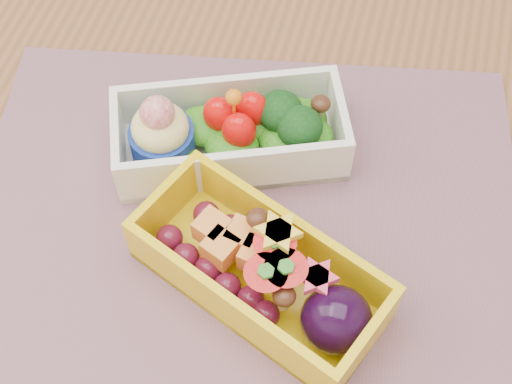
% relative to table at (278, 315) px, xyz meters
% --- Properties ---
extents(table, '(1.20, 0.80, 0.75)m').
position_rel_table_xyz_m(table, '(0.00, 0.00, 0.00)').
color(table, brown).
rests_on(table, ground).
extents(placemat, '(0.51, 0.43, 0.00)m').
position_rel_table_xyz_m(placemat, '(-0.04, 0.03, 0.10)').
color(placemat, '#835A6A').
rests_on(placemat, table).
extents(bento_white, '(0.21, 0.15, 0.08)m').
position_rel_table_xyz_m(bento_white, '(-0.07, 0.09, 0.13)').
color(bento_white, white).
rests_on(bento_white, placemat).
extents(bento_yellow, '(0.21, 0.15, 0.06)m').
position_rel_table_xyz_m(bento_yellow, '(-0.01, -0.02, 0.13)').
color(bento_yellow, yellow).
rests_on(bento_yellow, placemat).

